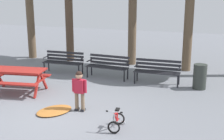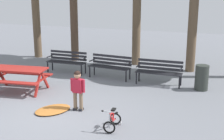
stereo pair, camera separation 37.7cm
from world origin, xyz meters
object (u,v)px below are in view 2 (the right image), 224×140
(park_bench_left, at_px, (110,65))
(park_bench_right, at_px, (159,70))
(park_bench_far_left, at_px, (67,60))
(kids_bicycle, at_px, (112,121))
(trash_bin, at_px, (202,78))
(picnic_table, at_px, (19,73))
(child_standing, at_px, (78,87))

(park_bench_left, bearing_deg, park_bench_right, -3.45)
(park_bench_far_left, relative_size, park_bench_left, 0.99)
(kids_bicycle, height_order, trash_bin, trash_bin)
(park_bench_far_left, relative_size, park_bench_right, 1.00)
(trash_bin, bearing_deg, park_bench_far_left, 176.64)
(picnic_table, relative_size, kids_bicycle, 3.40)
(kids_bicycle, bearing_deg, park_bench_far_left, 131.07)
(picnic_table, height_order, child_standing, child_standing)
(picnic_table, distance_m, park_bench_far_left, 2.66)
(picnic_table, bearing_deg, park_bench_left, 49.56)
(park_bench_left, distance_m, trash_bin, 3.35)
(park_bench_left, height_order, park_bench_right, same)
(park_bench_left, xyz_separation_m, trash_bin, (3.35, -0.22, -0.09))
(picnic_table, relative_size, child_standing, 1.77)
(picnic_table, bearing_deg, park_bench_far_left, 84.21)
(park_bench_left, xyz_separation_m, kids_bicycle, (1.72, -4.08, -0.31))
(picnic_table, relative_size, park_bench_left, 1.23)
(child_standing, bearing_deg, picnic_table, 163.15)
(park_bench_left, bearing_deg, kids_bicycle, -67.10)
(park_bench_left, distance_m, park_bench_right, 1.89)
(park_bench_left, relative_size, child_standing, 1.45)
(park_bench_right, bearing_deg, picnic_table, -149.05)
(park_bench_far_left, height_order, trash_bin, park_bench_far_left)
(picnic_table, bearing_deg, kids_bicycle, -21.36)
(child_standing, relative_size, trash_bin, 1.34)
(picnic_table, relative_size, park_bench_right, 1.24)
(park_bench_far_left, xyz_separation_m, park_bench_left, (1.91, -0.09, 0.00))
(park_bench_far_left, bearing_deg, child_standing, -55.90)
(picnic_table, distance_m, kids_bicycle, 4.21)
(picnic_table, xyz_separation_m, trash_bin, (5.52, 2.33, -0.17))
(picnic_table, height_order, park_bench_left, park_bench_left)
(child_standing, xyz_separation_m, trash_bin, (2.94, 3.12, -0.25))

